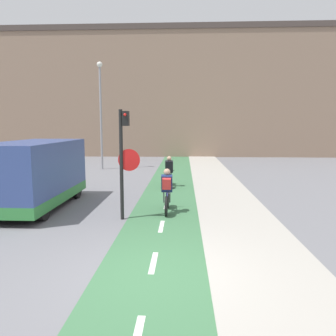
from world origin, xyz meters
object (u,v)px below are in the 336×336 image
object	(u,v)px
cyclist_far	(169,173)
van	(35,175)
cyclist_near	(167,192)
traffic_light_pole	(124,153)
street_lamp_far	(101,105)

from	to	relation	value
cyclist_far	van	xyz separation A→B (m)	(-4.55, -4.13, 0.49)
cyclist_near	cyclist_far	world-z (taller)	cyclist_near
cyclist_near	cyclist_far	distance (m)	4.61
cyclist_far	van	bearing A→B (deg)	-137.77
traffic_light_pole	cyclist_near	distance (m)	2.04
van	cyclist_near	bearing A→B (deg)	-5.83
traffic_light_pole	street_lamp_far	distance (m)	12.36
traffic_light_pole	cyclist_far	size ratio (longest dim) A/B	2.08
van	street_lamp_far	bearing A→B (deg)	91.13
cyclist_far	van	world-z (taller)	van
street_lamp_far	cyclist_far	distance (m)	8.57
street_lamp_far	van	distance (m)	10.76
traffic_light_pole	cyclist_near	bearing A→B (deg)	33.61
van	traffic_light_pole	bearing A→B (deg)	-21.14
street_lamp_far	cyclist_far	bearing A→B (deg)	-52.44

